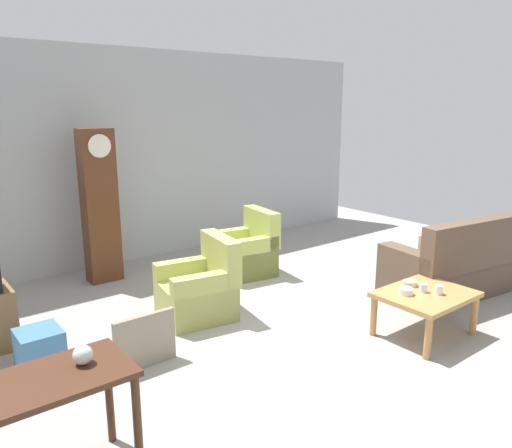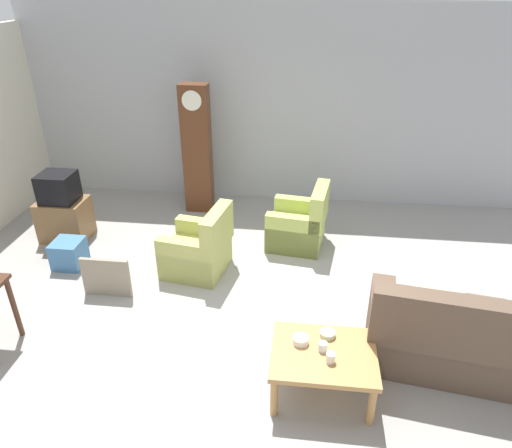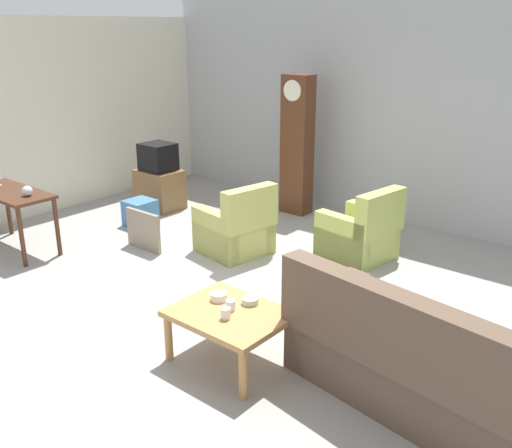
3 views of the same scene
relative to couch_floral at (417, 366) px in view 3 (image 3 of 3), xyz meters
The scene contains 18 objects.
ground_plane 2.37m from the couch_floral, behind, with size 10.40×10.40×0.00m, color #999691.
garage_door_wall 4.78m from the couch_floral, 119.98° to the left, with size 8.40×0.16×3.20m, color #ADAFB5.
pegboard_wall_left 6.64m from the couch_floral, behind, with size 0.12×6.40×2.88m, color silver.
couch_floral is the anchor object (origin of this frame).
armchair_olive_near 3.42m from the couch_floral, 154.79° to the left, with size 0.91×0.88×0.92m.
armchair_olive_far 2.92m from the couch_floral, 128.00° to the left, with size 0.89×0.86×0.92m.
coffee_table_wood 1.56m from the couch_floral, 164.07° to the right, with size 0.96×0.76×0.48m.
console_table_dark 5.39m from the couch_floral, behind, with size 1.30×0.56×0.78m.
grandfather_clock 4.86m from the couch_floral, 136.67° to the left, with size 0.44×0.30×2.08m.
tv_stand_cabinet 5.68m from the couch_floral, 158.29° to the left, with size 0.68×0.52×0.62m, color brown.
tv_crt 5.70m from the couch_floral, 158.29° to the left, with size 0.48×0.44×0.42m, color black.
framed_picture_leaning 4.18m from the couch_floral, 169.10° to the left, with size 0.60×0.05×0.51m, color gray.
storage_box_blue 5.07m from the couch_floral, 164.29° to the left, with size 0.38×0.39×0.37m, color teal.
glass_dome_cloche 5.02m from the couch_floral, behind, with size 0.13×0.13×0.13m, color silver.
cup_white_porcelain 1.55m from the couch_floral, 159.62° to the right, with size 0.08×0.08×0.09m, color white.
cup_blue_rimmed 1.57m from the couch_floral, 165.06° to the right, with size 0.08×0.08×0.09m, color silver.
bowl_white_stacked 1.75m from the couch_floral, 169.13° to the right, with size 0.15×0.15×0.07m, color white.
bowl_shallow_green 1.48m from the couch_floral, behind, with size 0.15×0.15×0.05m, color #B2C69E.
Camera 3 is at (3.70, -3.96, 2.76)m, focal length 39.88 mm.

